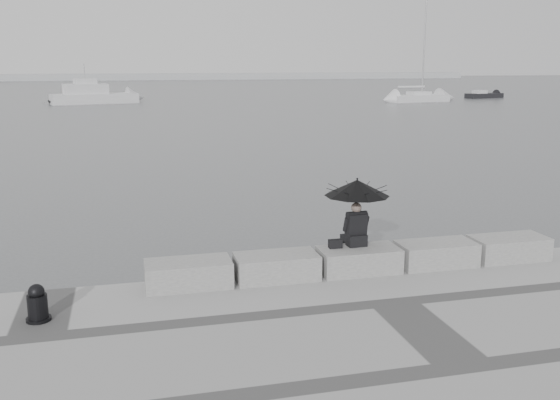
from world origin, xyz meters
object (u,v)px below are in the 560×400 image
object	(u,v)px
mooring_bollard	(38,306)
dinghy	(56,102)
motor_cruiser	(95,95)
sailboat_right	(419,97)
seated_person	(357,195)
small_motorboat	(484,95)

from	to	relation	value
mooring_bollard	dinghy	size ratio (longest dim) A/B	0.19
motor_cruiser	sailboat_right	bearing A→B (deg)	-23.62
seated_person	mooring_bollard	bearing A→B (deg)	-171.25
sailboat_right	dinghy	xyz separation A→B (m)	(-40.95, 5.73, -0.25)
seated_person	small_motorboat	distance (m)	74.30
mooring_bollard	small_motorboat	xyz separation A→B (m)	(47.23, 62.96, -0.45)
motor_cruiser	dinghy	xyz separation A→B (m)	(-4.12, -0.44, -0.61)
small_motorboat	dinghy	size ratio (longest dim) A/B	1.65
dinghy	small_motorboat	bearing A→B (deg)	-26.02
seated_person	dinghy	size ratio (longest dim) A/B	0.42
mooring_bollard	sailboat_right	bearing A→B (deg)	58.53
dinghy	seated_person	bearing A→B (deg)	-104.96
mooring_bollard	motor_cruiser	size ratio (longest dim) A/B	0.06
seated_person	mooring_bollard	size ratio (longest dim) A/B	2.20
seated_person	small_motorboat	bearing A→B (deg)	53.45
sailboat_right	dinghy	distance (m)	41.35
motor_cruiser	small_motorboat	xyz separation A→B (m)	(48.74, -0.92, -0.57)
mooring_bollard	small_motorboat	world-z (taller)	mooring_bollard
seated_person	mooring_bollard	xyz separation A→B (m)	(-5.95, -1.21, -1.27)
sailboat_right	dinghy	world-z (taller)	sailboat_right
mooring_bollard	dinghy	distance (m)	63.69
small_motorboat	motor_cruiser	bearing A→B (deg)	166.88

